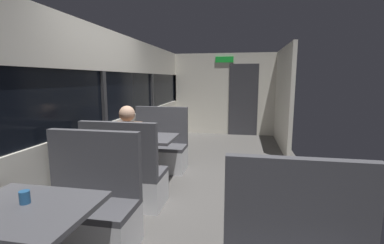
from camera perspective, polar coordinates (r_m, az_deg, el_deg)
ground_plane at (r=3.92m, az=2.16°, el=-14.94°), size 3.30×9.20×0.02m
carriage_window_panel_left at (r=4.08m, az=-18.34°, el=1.89°), size 0.09×8.48×2.30m
carriage_end_bulkhead at (r=7.76m, az=7.21°, el=5.75°), size 2.90×0.11×2.30m
carriage_aisle_panel_right at (r=6.62m, az=18.72°, el=4.86°), size 0.08×2.40×2.30m
dining_table_near_window at (r=2.24m, az=-31.65°, el=-17.47°), size 0.90×0.70×0.74m
bench_near_window_facing_entry at (r=2.87m, az=-21.29°, el=-17.65°), size 0.95×0.50×1.10m
dining_table_mid_window at (r=4.09m, az=-9.97°, el=-4.46°), size 0.90×0.70×0.74m
bench_mid_window_facing_end at (r=3.56m, az=-13.85°, el=-11.90°), size 0.95×0.50×1.10m
bench_mid_window_facing_entry at (r=4.80m, az=-6.94°, el=-6.16°), size 0.95×0.50×1.10m
seated_passenger at (r=3.55m, az=-13.49°, el=-8.36°), size 0.47×0.55×1.26m
coffee_cup_primary at (r=4.19m, az=-8.35°, el=-2.03°), size 0.07×0.07×0.09m
coffee_cup_secondary at (r=2.24m, az=-31.97°, el=-13.39°), size 0.07×0.07×0.09m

